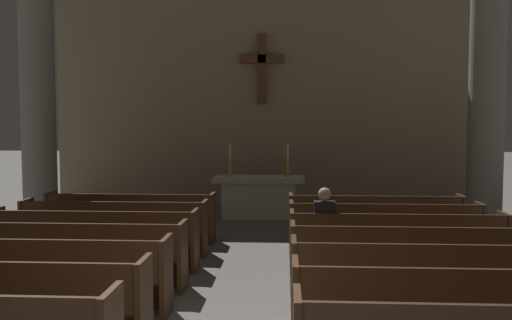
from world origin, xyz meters
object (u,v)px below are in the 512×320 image
(pew_left_row_5, at_px, (94,239))
(pew_right_row_2, at_px, (461,312))
(altar, at_px, (259,196))
(pew_left_row_7, at_px, (131,217))
(pew_left_row_3, at_px, (35,275))
(pew_left_row_4, at_px, (68,255))
(pew_right_row_4, at_px, (412,259))
(pew_right_row_6, at_px, (385,230))
(pew_right_row_7, at_px, (375,219))
(pew_left_row_6, at_px, (114,227))
(candlestick_right, at_px, (288,166))
(pew_right_row_5, at_px, (397,243))
(column_left_second, at_px, (38,102))
(candlestick_left, at_px, (230,165))
(lone_worshipper, at_px, (324,227))
(pew_right_row_3, at_px, (432,281))
(column_right_second, at_px, (486,101))

(pew_left_row_5, relative_size, pew_right_row_2, 1.00)
(pew_left_row_5, height_order, altar, altar)
(pew_left_row_5, bearing_deg, altar, 63.95)
(pew_left_row_7, bearing_deg, pew_left_row_3, -90.00)
(pew_left_row_4, distance_m, pew_left_row_7, 3.00)
(pew_left_row_3, relative_size, pew_right_row_4, 1.00)
(pew_right_row_6, distance_m, pew_right_row_7, 1.00)
(pew_left_row_6, height_order, candlestick_right, candlestick_right)
(pew_left_row_4, bearing_deg, pew_right_row_5, 12.05)
(pew_right_row_5, bearing_deg, pew_left_row_3, -156.87)
(pew_left_row_4, bearing_deg, pew_left_row_6, 90.00)
(pew_left_row_4, relative_size, column_left_second, 0.56)
(pew_left_row_6, bearing_deg, pew_left_row_5, -90.00)
(candlestick_left, bearing_deg, lone_worshipper, -67.77)
(pew_right_row_3, relative_size, altar, 1.47)
(pew_left_row_4, bearing_deg, pew_right_row_7, 32.64)
(pew_left_row_5, height_order, pew_right_row_4, same)
(lone_worshipper, bearing_deg, pew_left_row_5, -179.39)
(pew_left_row_7, xyz_separation_m, column_right_second, (7.39, 1.95, 2.31))
(column_left_second, bearing_deg, candlestick_left, 11.01)
(altar, bearing_deg, pew_left_row_6, -121.71)
(pew_left_row_3, relative_size, pew_right_row_6, 1.00)
(pew_left_row_4, distance_m, pew_right_row_2, 5.10)
(pew_left_row_3, height_order, pew_right_row_5, same)
(candlestick_right, bearing_deg, pew_right_row_7, -59.51)
(pew_right_row_4, height_order, column_left_second, column_left_second)
(pew_left_row_5, relative_size, column_left_second, 0.56)
(column_left_second, bearing_deg, candlestick_right, 8.37)
(pew_left_row_5, height_order, candlestick_right, candlestick_right)
(pew_right_row_7, height_order, candlestick_left, candlestick_left)
(pew_right_row_4, height_order, candlestick_left, candlestick_left)
(pew_right_row_6, relative_size, candlestick_right, 4.10)
(pew_right_row_2, distance_m, altar, 8.14)
(pew_left_row_5, distance_m, lone_worshipper, 3.59)
(pew_right_row_6, relative_size, altar, 1.47)
(pew_right_row_2, xyz_separation_m, column_right_second, (2.70, 6.95, 2.31))
(column_right_second, height_order, lone_worshipper, column_right_second)
(altar, bearing_deg, lone_worshipper, -75.34)
(pew_left_row_3, height_order, candlestick_left, candlestick_left)
(pew_left_row_5, height_order, pew_right_row_5, same)
(column_left_second, bearing_deg, altar, 9.51)
(pew_left_row_4, xyz_separation_m, pew_right_row_3, (4.69, -1.00, 0.00))
(pew_left_row_4, xyz_separation_m, column_left_second, (-2.70, 4.95, 2.31))
(pew_right_row_2, height_order, column_left_second, column_left_second)
(pew_right_row_7, distance_m, column_left_second, 7.99)
(pew_left_row_7, relative_size, pew_right_row_3, 1.00)
(lone_worshipper, bearing_deg, column_right_second, 45.80)
(pew_right_row_4, xyz_separation_m, candlestick_right, (-1.64, 5.80, 0.79))
(pew_right_row_4, bearing_deg, pew_left_row_6, 156.87)
(column_left_second, bearing_deg, pew_right_row_3, -38.84)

